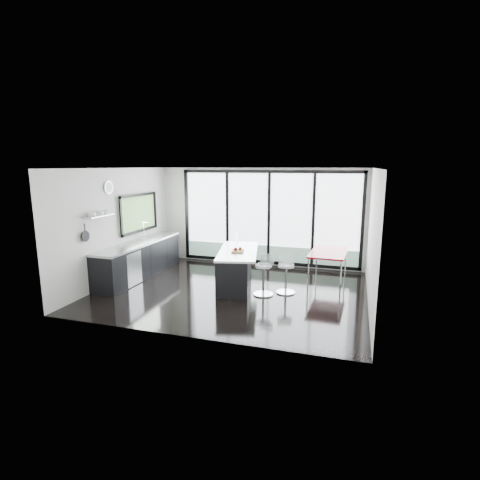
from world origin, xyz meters
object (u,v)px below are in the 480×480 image
(bar_stool_near, at_px, (263,280))
(bar_stool_far, at_px, (286,279))
(island, at_px, (235,267))
(red_table, at_px, (328,267))

(bar_stool_near, xyz_separation_m, bar_stool_far, (0.46, 0.28, -0.02))
(island, bearing_deg, bar_stool_near, -31.72)
(island, distance_m, red_table, 2.29)
(bar_stool_far, height_order, red_table, red_table)
(island, xyz_separation_m, bar_stool_near, (0.82, -0.51, -0.09))
(island, bearing_deg, red_table, 21.99)
(island, height_order, bar_stool_near, island)
(island, relative_size, bar_stool_far, 3.35)
(bar_stool_near, distance_m, bar_stool_far, 0.53)
(island, distance_m, bar_stool_far, 1.30)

